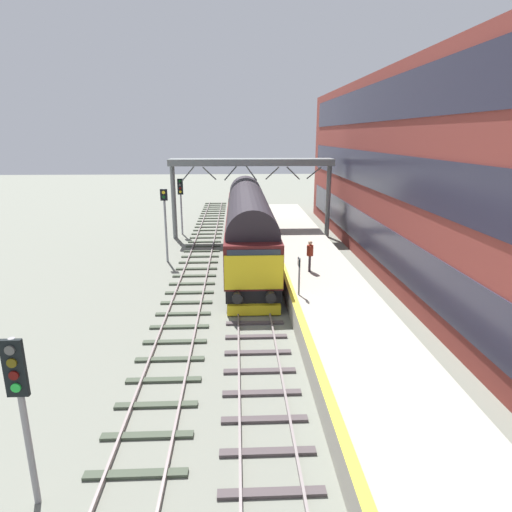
% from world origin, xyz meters
% --- Properties ---
extents(ground_plane, '(140.00, 140.00, 0.00)m').
position_xyz_m(ground_plane, '(0.00, 0.00, 0.00)').
color(ground_plane, slate).
rests_on(ground_plane, ground).
extents(track_main, '(2.50, 60.00, 0.15)m').
position_xyz_m(track_main, '(0.00, 0.00, 0.05)').
color(track_main, slate).
rests_on(track_main, ground).
extents(track_adjacent_west, '(2.50, 60.00, 0.15)m').
position_xyz_m(track_adjacent_west, '(-3.23, -0.00, 0.06)').
color(track_adjacent_west, gray).
rests_on(track_adjacent_west, ground).
extents(station_platform, '(4.00, 44.00, 1.01)m').
position_xyz_m(station_platform, '(3.60, 0.00, 0.50)').
color(station_platform, '#A8A394').
rests_on(station_platform, ground).
extents(station_building, '(4.23, 40.94, 11.44)m').
position_xyz_m(station_building, '(9.39, 1.83, 5.72)').
color(station_building, brown).
rests_on(station_building, ground).
extents(diesel_locomotive, '(2.74, 19.19, 4.68)m').
position_xyz_m(diesel_locomotive, '(0.00, 5.09, 2.49)').
color(diesel_locomotive, black).
rests_on(diesel_locomotive, ground).
extents(signal_post_near, '(0.44, 0.22, 4.01)m').
position_xyz_m(signal_post_near, '(-5.25, -14.66, 2.63)').
color(signal_post_near, gray).
rests_on(signal_post_near, ground).
extents(signal_post_mid, '(0.44, 0.22, 4.69)m').
position_xyz_m(signal_post_mid, '(-5.25, 4.60, 2.91)').
color(signal_post_mid, gray).
rests_on(signal_post_mid, ground).
extents(signal_post_far, '(0.44, 0.22, 4.55)m').
position_xyz_m(signal_post_far, '(-5.25, 12.71, 2.97)').
color(signal_post_far, gray).
rests_on(signal_post_far, ground).
extents(platform_number_sign, '(0.10, 0.44, 1.70)m').
position_xyz_m(platform_number_sign, '(2.00, -4.48, 2.15)').
color(platform_number_sign, slate).
rests_on(platform_number_sign, station_platform).
extents(waiting_passenger, '(0.39, 0.50, 1.64)m').
position_xyz_m(waiting_passenger, '(3.06, -1.00, 1.99)').
color(waiting_passenger, '#352B32').
rests_on(waiting_passenger, station_platform).
extents(overhead_footbridge, '(12.53, 2.00, 6.17)m').
position_xyz_m(overhead_footbridge, '(0.44, 11.31, 5.60)').
color(overhead_footbridge, slate).
rests_on(overhead_footbridge, ground).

